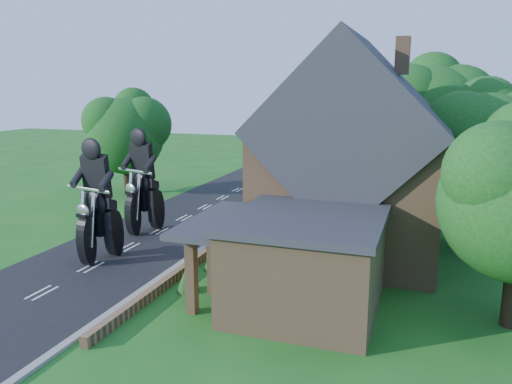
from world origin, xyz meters
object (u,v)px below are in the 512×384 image
(garden_wall, at_px, (224,241))
(motorcycle_follow, at_px, (145,217))
(annex, at_px, (303,260))
(motorcycle_lead, at_px, (101,243))
(house, at_px, (352,163))

(garden_wall, distance_m, motorcycle_follow, 5.00)
(annex, distance_m, motorcycle_lead, 10.15)
(annex, xyz_separation_m, motorcycle_lead, (-9.96, 1.74, -0.92))
(motorcycle_follow, bearing_deg, house, -158.68)
(house, bearing_deg, annex, -95.24)
(annex, bearing_deg, motorcycle_lead, 170.10)
(house, height_order, annex, house)
(garden_wall, relative_size, motorcycle_lead, 12.04)
(annex, relative_size, motorcycle_follow, 3.81)
(house, distance_m, annex, 7.30)
(motorcycle_lead, xyz_separation_m, motorcycle_follow, (-0.53, 4.66, 0.01))
(motorcycle_lead, bearing_deg, motorcycle_follow, -70.90)
(motorcycle_follow, bearing_deg, motorcycle_lead, 115.71)
(house, xyz_separation_m, motorcycle_lead, (-10.59, -5.06, -3.49))
(garden_wall, height_order, motorcycle_lead, motorcycle_lead)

